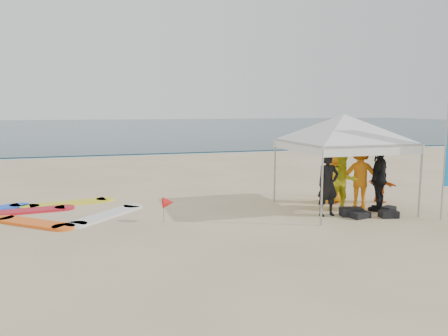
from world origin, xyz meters
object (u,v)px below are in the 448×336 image
person_seated (380,185)px  surfboard_spread (28,213)px  marker_pennant (168,203)px  person_yellow (343,181)px  canopy_tent (344,115)px  person_orange_b (335,176)px  person_black_a (328,184)px  person_black_b (379,179)px  person_orange_a (360,176)px

person_seated → surfboard_spread: size_ratio=0.18×
marker_pennant → person_yellow: bearing=-2.0°
canopy_tent → person_yellow: bearing=-113.2°
person_orange_b → person_seated: bearing=148.6°
person_orange_b → marker_pennant: person_orange_b is taller
canopy_tent → marker_pennant: size_ratio=6.35×
marker_pennant → person_orange_b: bearing=8.8°
person_black_a → person_yellow: (0.70, 0.40, -0.02)m
marker_pennant → person_black_a: bearing=-7.9°
person_black_a → person_orange_b: 1.72m
person_seated → person_yellow: bearing=93.3°
person_yellow → person_black_a: bearing=-140.6°
person_black_a → person_seated: 2.65m
person_yellow → marker_pennant: person_yellow is taller
surfboard_spread → person_black_b: bearing=-13.8°
person_seated → canopy_tent: size_ratio=0.25×
person_orange_a → person_seated: person_orange_a is taller
person_yellow → person_black_b: bearing=-8.2°
person_black_a → person_yellow: person_black_a is taller
person_orange_a → surfboard_spread: 9.21m
person_orange_a → person_black_b: person_orange_a is taller
person_orange_b → person_black_a: bearing=34.4°
person_black_b → person_orange_b: size_ratio=1.10×
person_black_a → person_orange_a: (1.34, 0.55, 0.09)m
surfboard_spread → person_black_a: bearing=-17.3°
person_orange_b → marker_pennant: 5.26m
surfboard_spread → canopy_tent: bearing=-12.0°
person_black_a → person_black_b: (1.64, 0.11, 0.06)m
marker_pennant → surfboard_spread: bearing=152.5°
person_black_b → person_seated: person_black_b is taller
person_seated → marker_pennant: person_seated is taller
person_yellow → person_orange_b: size_ratio=1.00×
canopy_tent → marker_pennant: bearing=-179.7°
person_orange_b → surfboard_spread: size_ratio=0.30×
person_black_a → person_black_b: size_ratio=0.93×
person_orange_a → person_black_a: bearing=51.2°
person_orange_b → canopy_tent: (-0.25, -0.77, 1.84)m
person_black_a → marker_pennant: size_ratio=2.65×
person_orange_a → person_black_b: size_ratio=1.03×
person_yellow → person_orange_a: bearing=22.4°
person_black_a → marker_pennant: person_black_a is taller
marker_pennant → surfboard_spread: size_ratio=0.11×
person_orange_a → person_yellow: bearing=41.8°
person_orange_b → surfboard_spread: person_orange_b is taller
person_yellow → person_seated: size_ratio=1.60×
person_yellow → surfboard_spread: size_ratio=0.30×
person_black_a → canopy_tent: 2.07m
person_orange_a → canopy_tent: 1.81m
canopy_tent → marker_pennant: canopy_tent is taller
person_orange_a → marker_pennant: bearing=28.7°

